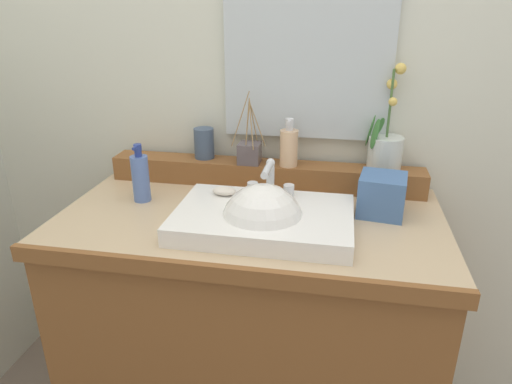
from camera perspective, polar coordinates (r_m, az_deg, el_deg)
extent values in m
cube|color=beige|center=(1.65, 2.19, 17.28)|extent=(2.93, 0.20, 2.58)
cube|color=brown|center=(1.60, -0.61, -17.39)|extent=(1.10, 0.58, 0.82)
cube|color=tan|center=(1.37, -0.68, -3.42)|extent=(1.13, 0.61, 0.04)
cube|color=brown|center=(1.11, -3.81, -10.12)|extent=(1.13, 0.02, 0.04)
cube|color=brown|center=(1.57, 1.04, 2.28)|extent=(1.06, 0.10, 0.08)
cube|color=white|center=(1.27, 0.94, -3.39)|extent=(0.49, 0.33, 0.05)
sphere|color=white|center=(1.26, 0.81, -4.05)|extent=(0.23, 0.23, 0.23)
cylinder|color=silver|center=(1.34, 1.79, 1.60)|extent=(0.02, 0.02, 0.10)
cylinder|color=silver|center=(1.28, 1.43, 2.84)|extent=(0.02, 0.11, 0.02)
sphere|color=silver|center=(1.33, 1.81, 3.62)|extent=(0.03, 0.03, 0.03)
cylinder|color=silver|center=(1.37, -0.51, 0.50)|extent=(0.03, 0.03, 0.04)
cylinder|color=silver|center=(1.35, 4.08, 0.17)|extent=(0.03, 0.03, 0.04)
ellipsoid|color=beige|center=(1.36, -3.95, 0.11)|extent=(0.07, 0.04, 0.02)
cylinder|color=silver|center=(1.54, 15.68, 4.72)|extent=(0.11, 0.11, 0.10)
cylinder|color=tan|center=(1.53, 15.86, 6.37)|extent=(0.10, 0.10, 0.01)
cylinder|color=#476B38|center=(1.50, 16.30, 10.44)|extent=(0.01, 0.01, 0.21)
ellipsoid|color=#387033|center=(1.56, 15.16, 7.52)|extent=(0.04, 0.03, 0.08)
ellipsoid|color=#387033|center=(1.53, 13.98, 7.39)|extent=(0.04, 0.03, 0.10)
ellipsoid|color=#387033|center=(1.49, 14.53, 6.97)|extent=(0.04, 0.04, 0.10)
sphere|color=#DBB754|center=(1.48, 16.59, 10.67)|extent=(0.03, 0.03, 0.03)
sphere|color=#DBB754|center=(1.51, 16.48, 12.69)|extent=(0.03, 0.03, 0.03)
sphere|color=#DBB754|center=(1.50, 17.47, 14.37)|extent=(0.03, 0.03, 0.03)
cylinder|color=#DEB389|center=(1.51, 4.08, 5.43)|extent=(0.06, 0.06, 0.12)
cylinder|color=silver|center=(1.49, 4.15, 7.96)|extent=(0.02, 0.02, 0.02)
cylinder|color=silver|center=(1.49, 4.17, 8.67)|extent=(0.03, 0.03, 0.02)
cylinder|color=silver|center=(1.47, 4.10, 8.67)|extent=(0.01, 0.03, 0.01)
cylinder|color=#3D4E67|center=(1.60, -6.44, 6.03)|extent=(0.07, 0.07, 0.10)
cube|color=#554A4D|center=(1.54, -0.80, 4.84)|extent=(0.07, 0.07, 0.07)
cylinder|color=#9E7A4C|center=(1.51, 0.19, 8.36)|extent=(0.06, 0.01, 0.15)
cylinder|color=#9E7A4C|center=(1.53, -0.30, 8.62)|extent=(0.02, 0.04, 0.15)
cylinder|color=#9E7A4C|center=(1.53, -1.07, 8.71)|extent=(0.02, 0.03, 0.16)
cylinder|color=#9E7A4C|center=(1.51, -1.96, 8.99)|extent=(0.06, 0.01, 0.18)
cylinder|color=#9E7A4C|center=(1.50, -1.07, 8.13)|extent=(0.01, 0.03, 0.14)
cylinder|color=#9E7A4C|center=(1.49, -0.58, 8.08)|extent=(0.02, 0.05, 0.14)
cylinder|color=#5472B7|center=(1.47, -14.09, 1.62)|extent=(0.05, 0.05, 0.15)
cylinder|color=navy|center=(1.45, -14.39, 4.64)|extent=(0.02, 0.02, 0.02)
cylinder|color=navy|center=(1.44, -14.46, 5.36)|extent=(0.02, 0.02, 0.02)
cylinder|color=navy|center=(1.43, -14.72, 5.34)|extent=(0.01, 0.03, 0.01)
cube|color=#44689F|center=(1.39, 15.32, -0.34)|extent=(0.15, 0.15, 0.12)
cube|color=silver|center=(1.52, 6.43, 17.11)|extent=(0.54, 0.02, 0.56)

